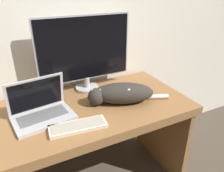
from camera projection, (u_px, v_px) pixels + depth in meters
wall_back at (58, 11)px, 1.51m from camera, size 6.40×0.06×2.60m
desk at (84, 127)px, 1.49m from camera, size 1.43×0.69×0.74m
monitor at (85, 52)px, 1.54m from camera, size 0.68×0.17×0.55m
laptop at (41, 110)px, 1.30m from camera, size 0.37×0.27×0.24m
external_keyboard at (78, 126)px, 1.22m from camera, size 0.33×0.15×0.02m
cat at (121, 93)px, 1.46m from camera, size 0.54×0.32×0.14m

